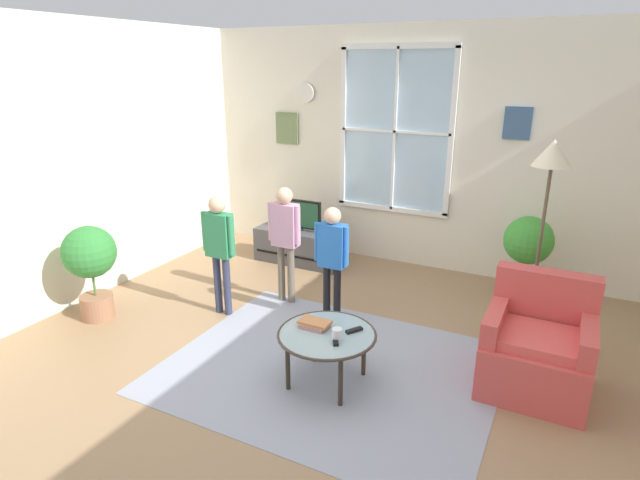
{
  "coord_description": "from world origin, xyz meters",
  "views": [
    {
      "loc": [
        1.64,
        -3.25,
        2.38
      ],
      "look_at": [
        -0.3,
        0.57,
        0.92
      ],
      "focal_mm": 28.98,
      "sensor_mm": 36.0,
      "label": 1
    }
  ],
  "objects": [
    {
      "name": "person_green_shirt",
      "position": [
        -1.35,
        0.49,
        0.76
      ],
      "size": [
        0.36,
        0.17,
        1.21
      ],
      "color": "#333851",
      "rests_on": "ground_plane"
    },
    {
      "name": "potted_plant_by_window",
      "position": [
        1.29,
        2.13,
        0.61
      ],
      "size": [
        0.49,
        0.49,
        0.93
      ],
      "color": "#4C565B",
      "rests_on": "ground_plane"
    },
    {
      "name": "area_rug",
      "position": [
        0.05,
        0.07,
        0.0
      ],
      "size": [
        2.62,
        2.1,
        0.01
      ],
      "primitive_type": "cube",
      "color": "#999EAD",
      "rests_on": "ground_plane"
    },
    {
      "name": "ground_plane",
      "position": [
        0.0,
        0.0,
        -0.01
      ],
      "size": [
        6.29,
        5.93,
        0.02
      ],
      "primitive_type": "cube",
      "color": "#9E7A56"
    },
    {
      "name": "back_wall",
      "position": [
        -0.02,
        2.72,
        1.42
      ],
      "size": [
        5.69,
        0.17,
        2.82
      ],
      "color": "silver",
      "rests_on": "ground_plane"
    },
    {
      "name": "television",
      "position": [
        -1.35,
        2.09,
        0.62
      ],
      "size": [
        0.57,
        0.08,
        0.38
      ],
      "color": "#4C4C4C",
      "rests_on": "tv_stand"
    },
    {
      "name": "coffee_table",
      "position": [
        0.11,
        -0.11,
        0.4
      ],
      "size": [
        0.77,
        0.77,
        0.43
      ],
      "color": "#99B2B7",
      "rests_on": "ground_plane"
    },
    {
      "name": "book_stack",
      "position": [
        -0.02,
        -0.06,
        0.46
      ],
      "size": [
        0.25,
        0.16,
        0.05
      ],
      "color": "tan",
      "rests_on": "coffee_table"
    },
    {
      "name": "remote_near_cup",
      "position": [
        0.22,
        -0.19,
        0.44
      ],
      "size": [
        0.1,
        0.14,
        0.02
      ],
      "primitive_type": "cube",
      "rotation": [
        0.0,
        0.0,
        0.52
      ],
      "color": "black",
      "rests_on": "coffee_table"
    },
    {
      "name": "armchair",
      "position": [
        1.56,
        0.57,
        0.33
      ],
      "size": [
        0.76,
        0.74,
        0.87
      ],
      "color": "#D14C47",
      "rests_on": "ground_plane"
    },
    {
      "name": "potted_plant_corner",
      "position": [
        -2.39,
        -0.15,
        0.6
      ],
      "size": [
        0.5,
        0.5,
        0.94
      ],
      "color": "#9E6B4C",
      "rests_on": "ground_plane"
    },
    {
      "name": "side_wall_left",
      "position": [
        -2.9,
        0.0,
        1.41
      ],
      "size": [
        0.12,
        5.33,
        2.82
      ],
      "color": "silver",
      "rests_on": "ground_plane"
    },
    {
      "name": "remote_near_books",
      "position": [
        0.28,
        0.01,
        0.44
      ],
      "size": [
        0.11,
        0.14,
        0.02
      ],
      "primitive_type": "cube",
      "rotation": [
        0.0,
        0.0,
        -0.57
      ],
      "color": "black",
      "rests_on": "coffee_table"
    },
    {
      "name": "floor_lamp",
      "position": [
        1.44,
        1.33,
        1.52
      ],
      "size": [
        0.32,
        0.32,
        1.81
      ],
      "color": "black",
      "rests_on": "ground_plane"
    },
    {
      "name": "tv_stand",
      "position": [
        -1.35,
        2.1,
        0.21
      ],
      "size": [
        1.11,
        0.46,
        0.42
      ],
      "color": "#4C4C51",
      "rests_on": "ground_plane"
    },
    {
      "name": "person_pink_shirt",
      "position": [
        -0.92,
        1.02,
        0.77
      ],
      "size": [
        0.37,
        0.17,
        1.23
      ],
      "color": "#726656",
      "rests_on": "ground_plane"
    },
    {
      "name": "cup",
      "position": [
        0.22,
        -0.17,
        0.48
      ],
      "size": [
        0.08,
        0.08,
        0.09
      ],
      "primitive_type": "cylinder",
      "color": "white",
      "rests_on": "coffee_table"
    },
    {
      "name": "person_blue_shirt",
      "position": [
        -0.29,
        0.8,
        0.72
      ],
      "size": [
        0.35,
        0.16,
        1.15
      ],
      "color": "black",
      "rests_on": "ground_plane"
    }
  ]
}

